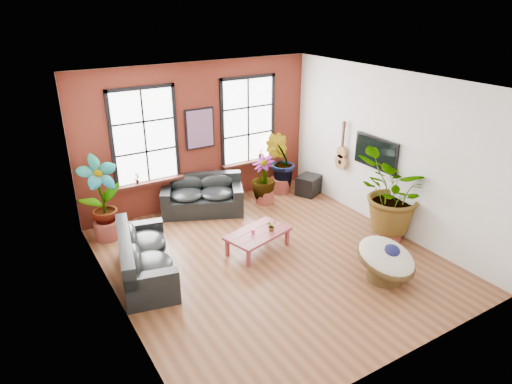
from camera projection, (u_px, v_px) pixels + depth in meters
room at (269, 176)px, 8.58m from camera, size 6.04×6.54×3.54m
sofa_back at (202, 196)px, 11.06m from camera, size 2.14×1.65×0.89m
sofa_left at (143, 258)px, 8.46m from camera, size 1.36×2.31×0.86m
coffee_table at (258, 234)px, 9.34m from camera, size 1.47×1.07×0.51m
papasan_chair at (386, 259)px, 8.35m from camera, size 1.47×1.47×0.83m
poster at (200, 129)px, 10.88m from camera, size 0.74×0.06×0.98m
tv_wall_unit at (366, 154)px, 10.42m from camera, size 0.13×1.86×1.20m
media_box at (309, 185)px, 12.08m from camera, size 0.76×0.71×0.51m
pot_back_left at (107, 230)px, 9.90m from camera, size 0.63×0.63×0.39m
pot_back_right at (280, 185)px, 12.26m from camera, size 0.58×0.58×0.38m
pot_right_wall at (390, 231)px, 9.87m from camera, size 0.56×0.56×0.37m
pot_mid at (265, 196)px, 11.61m from camera, size 0.60×0.60×0.34m
floor_plant_back_left at (101, 195)px, 9.59m from camera, size 1.02×0.81×1.72m
floor_plant_back_right at (280, 161)px, 12.02m from camera, size 0.99×0.98×1.41m
floor_plant_right_wall at (394, 194)px, 9.53m from camera, size 2.04×1.93×1.80m
floor_plant_mid at (263, 177)px, 11.42m from camera, size 0.74×0.74×1.09m
table_plant at (271, 226)px, 9.34m from camera, size 0.25×0.23×0.23m
sill_plant_left at (137, 178)px, 10.42m from camera, size 0.17×0.17×0.27m
sill_plant_right at (261, 154)px, 12.02m from camera, size 0.19×0.19×0.27m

